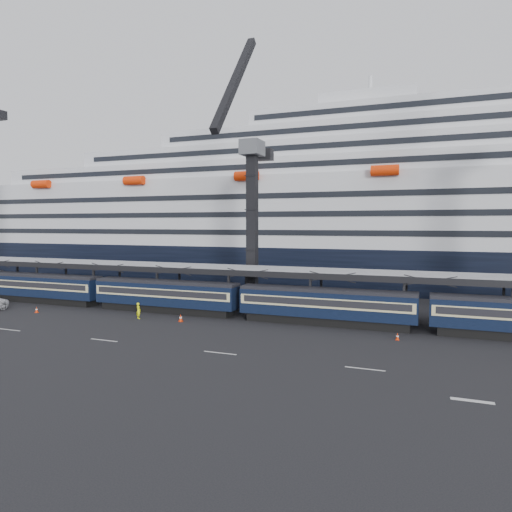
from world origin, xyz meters
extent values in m
plane|color=black|center=(0.00, 0.00, 0.00)|extent=(260.00, 260.00, 0.00)
cube|color=beige|center=(-38.00, -4.00, 0.01)|extent=(3.00, 0.15, 0.02)
cube|color=beige|center=(-26.00, -4.00, 0.01)|extent=(3.00, 0.15, 0.02)
cube|color=beige|center=(-14.00, -4.00, 0.01)|extent=(3.00, 0.15, 0.02)
cube|color=beige|center=(-2.00, -4.00, 0.01)|extent=(3.00, 0.15, 0.02)
cube|color=beige|center=(5.00, -8.00, 0.01)|extent=(2.50, 0.40, 0.02)
cube|color=black|center=(-48.00, 10.00, 0.45)|extent=(17.48, 2.40, 0.90)
cube|color=black|center=(-48.00, 10.00, 2.25)|extent=(19.00, 2.80, 2.70)
cube|color=beige|center=(-48.00, 10.00, 2.55)|extent=(18.62, 2.92, 1.05)
cube|color=black|center=(-48.00, 10.00, 2.60)|extent=(17.86, 2.98, 0.70)
cube|color=black|center=(-48.00, 10.00, 3.75)|extent=(19.00, 2.50, 0.35)
cube|color=black|center=(-28.00, 10.00, 0.45)|extent=(17.48, 2.40, 0.90)
cube|color=black|center=(-28.00, 10.00, 2.25)|extent=(19.00, 2.80, 2.70)
cube|color=beige|center=(-28.00, 10.00, 2.55)|extent=(18.62, 2.92, 1.05)
cube|color=black|center=(-28.00, 10.00, 2.60)|extent=(17.86, 2.98, 0.70)
cube|color=black|center=(-28.00, 10.00, 3.75)|extent=(19.00, 2.50, 0.35)
cube|color=black|center=(-8.00, 10.00, 0.45)|extent=(17.48, 2.40, 0.90)
cube|color=black|center=(-8.00, 10.00, 2.25)|extent=(19.00, 2.80, 2.70)
cube|color=beige|center=(-8.00, 10.00, 2.55)|extent=(18.62, 2.92, 1.05)
cube|color=black|center=(-8.00, 10.00, 2.60)|extent=(17.86, 2.98, 0.70)
cube|color=black|center=(-8.00, 10.00, 3.75)|extent=(19.00, 2.50, 0.35)
cube|color=gray|center=(0.00, 14.00, 5.40)|extent=(130.00, 6.00, 0.25)
cube|color=black|center=(0.00, 11.00, 5.10)|extent=(130.00, 0.25, 0.70)
cube|color=black|center=(0.00, 17.00, 5.10)|extent=(130.00, 0.25, 0.70)
cube|color=black|center=(-60.00, 16.80, 2.70)|extent=(0.25, 0.25, 5.40)
cube|color=black|center=(-50.00, 11.20, 2.70)|extent=(0.25, 0.25, 5.40)
cube|color=black|center=(-50.00, 16.80, 2.70)|extent=(0.25, 0.25, 5.40)
cube|color=black|center=(-40.00, 11.20, 2.70)|extent=(0.25, 0.25, 5.40)
cube|color=black|center=(-40.00, 16.80, 2.70)|extent=(0.25, 0.25, 5.40)
cube|color=black|center=(-30.00, 11.20, 2.70)|extent=(0.25, 0.25, 5.40)
cube|color=black|center=(-30.00, 16.80, 2.70)|extent=(0.25, 0.25, 5.40)
cube|color=black|center=(-20.00, 11.20, 2.70)|extent=(0.25, 0.25, 5.40)
cube|color=black|center=(-20.00, 16.80, 2.70)|extent=(0.25, 0.25, 5.40)
cube|color=black|center=(-10.00, 11.20, 2.70)|extent=(0.25, 0.25, 5.40)
cube|color=black|center=(-10.00, 16.80, 2.70)|extent=(0.25, 0.25, 5.40)
cube|color=black|center=(0.00, 11.20, 2.70)|extent=(0.25, 0.25, 5.40)
cube|color=black|center=(0.00, 16.80, 2.70)|extent=(0.25, 0.25, 5.40)
cube|color=black|center=(10.00, 11.20, 2.70)|extent=(0.25, 0.25, 5.40)
cube|color=black|center=(10.00, 16.80, 2.70)|extent=(0.25, 0.25, 5.40)
cube|color=black|center=(0.00, 46.00, 3.50)|extent=(200.00, 28.00, 7.00)
cube|color=silver|center=(0.00, 46.00, 13.00)|extent=(190.00, 26.88, 12.00)
cube|color=silver|center=(0.00, 46.00, 20.50)|extent=(160.00, 24.64, 3.00)
cube|color=black|center=(0.00, 33.63, 20.50)|extent=(153.60, 0.12, 0.90)
cube|color=silver|center=(0.00, 46.00, 23.50)|extent=(124.00, 21.84, 3.00)
cube|color=black|center=(0.00, 35.03, 23.50)|extent=(119.04, 0.12, 0.90)
cube|color=silver|center=(0.00, 46.00, 26.50)|extent=(90.00, 19.04, 3.00)
cube|color=black|center=(0.00, 36.43, 26.50)|extent=(86.40, 0.12, 0.90)
cube|color=silver|center=(0.00, 46.00, 29.50)|extent=(56.00, 16.24, 3.00)
cube|color=black|center=(0.00, 37.83, 29.50)|extent=(53.76, 0.12, 0.90)
cube|color=silver|center=(-8.00, 46.00, 32.00)|extent=(16.00, 12.00, 2.50)
cylinder|color=#EE3107|center=(-70.00, 31.96, 18.80)|extent=(4.00, 1.60, 1.60)
cylinder|color=#EE3107|center=(-48.00, 31.96, 18.80)|extent=(4.00, 1.60, 1.60)
cylinder|color=#EE3107|center=(-26.00, 31.96, 18.80)|extent=(4.00, 1.60, 1.60)
cylinder|color=#EE3107|center=(-4.00, 31.96, 18.80)|extent=(4.00, 1.60, 1.60)
cube|color=#515359|center=(-20.00, 19.00, 1.00)|extent=(4.50, 4.50, 2.00)
cube|color=black|center=(-20.00, 19.00, 11.00)|extent=(1.30, 1.30, 18.00)
cube|color=#515359|center=(-20.00, 19.00, 21.00)|extent=(2.60, 3.20, 2.00)
cube|color=black|center=(-20.00, 13.21, 27.89)|extent=(0.90, 12.26, 14.37)
cube|color=black|center=(-20.00, 21.52, 21.00)|extent=(0.90, 5.04, 0.90)
cube|color=black|center=(-20.00, 24.04, 20.80)|extent=(2.20, 1.60, 1.60)
imported|color=#F0FF0D|center=(-28.78, 5.39, 0.93)|extent=(0.81, 0.72, 1.87)
cube|color=#EE3107|center=(-42.69, 4.03, 0.02)|extent=(0.37, 0.37, 0.04)
cone|color=#EE3107|center=(-42.69, 4.03, 0.39)|extent=(0.32, 0.32, 0.71)
cylinder|color=white|center=(-42.69, 4.03, 0.39)|extent=(0.27, 0.27, 0.12)
cube|color=#EE3107|center=(-23.43, 5.73, 0.02)|extent=(0.42, 0.42, 0.04)
cone|color=#EE3107|center=(-23.43, 5.73, 0.44)|extent=(0.36, 0.36, 0.80)
cylinder|color=white|center=(-23.43, 5.73, 0.44)|extent=(0.30, 0.30, 0.13)
cube|color=#EE3107|center=(-23.74, 6.23, 0.02)|extent=(0.37, 0.37, 0.04)
cone|color=#EE3107|center=(-23.74, 6.23, 0.39)|extent=(0.31, 0.31, 0.71)
cylinder|color=white|center=(-23.74, 6.23, 0.39)|extent=(0.27, 0.27, 0.12)
cube|color=#EE3107|center=(-0.26, 5.84, 0.02)|extent=(0.34, 0.34, 0.04)
cone|color=#EE3107|center=(-0.26, 5.84, 0.36)|extent=(0.29, 0.29, 0.65)
cylinder|color=white|center=(-0.26, 5.84, 0.36)|extent=(0.24, 0.24, 0.11)
camera|label=1|loc=(2.20, -38.31, 10.87)|focal=32.00mm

